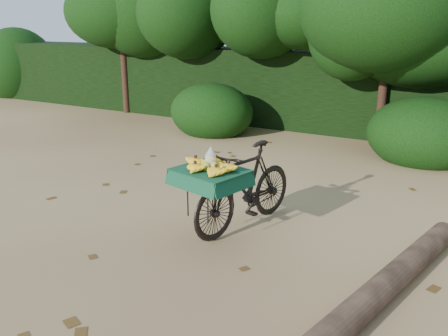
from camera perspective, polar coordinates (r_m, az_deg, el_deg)
The scene contains 7 objects.
ground at distance 5.88m, azimuth 1.31°, elevation -7.22°, with size 80.00×80.00×0.00m, color tan.
vendor_bicycle at distance 5.71m, azimuth 2.40°, elevation -2.18°, with size 0.99×1.87×1.05m.
fallen_log at distance 4.52m, azimuth 17.75°, elevation -14.26°, with size 0.25×0.25×3.49m, color brown.
hedge_backdrop at distance 11.39m, azimuth 17.12°, elevation 8.64°, with size 26.00×1.80×1.80m, color black.
tree_row at distance 10.70m, azimuth 13.11°, elevation 14.38°, with size 14.50×2.00×4.00m, color black, non-canonical shape.
bush_clumps at distance 9.44m, azimuth 16.91°, elevation 4.27°, with size 8.80×1.70×0.90m, color black, non-canonical shape.
leaf_litter at distance 6.40m, azimuth 4.15°, elevation -5.10°, with size 7.00×7.30×0.01m, color #543716, non-canonical shape.
Camera 1 is at (2.59, -4.69, 2.41)m, focal length 38.00 mm.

